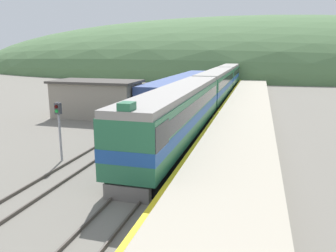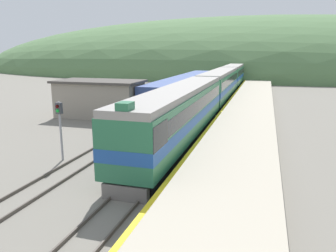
{
  "view_description": "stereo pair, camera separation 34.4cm",
  "coord_description": "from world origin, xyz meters",
  "views": [
    {
      "loc": [
        5.7,
        5.7,
        6.91
      ],
      "look_at": [
        0.59,
        24.08,
        2.53
      ],
      "focal_mm": 35.0,
      "sensor_mm": 36.0,
      "label": 1
    },
    {
      "loc": [
        6.03,
        5.79,
        6.91
      ],
      "look_at": [
        0.59,
        24.08,
        2.53
      ],
      "focal_mm": 35.0,
      "sensor_mm": 36.0,
      "label": 2
    }
  ],
  "objects": [
    {
      "name": "carriage_second",
      "position": [
        0.0,
        51.12,
        2.34
      ],
      "size": [
        2.97,
        20.47,
        4.3
      ],
      "color": "black",
      "rests_on": "ground"
    },
    {
      "name": "station_shed",
      "position": [
        -10.84,
        36.92,
        1.97
      ],
      "size": [
        9.2,
        4.85,
        3.9
      ],
      "color": "gray",
      "rests_on": "ground"
    },
    {
      "name": "express_train_lead_car",
      "position": [
        0.0,
        29.15,
        2.35
      ],
      "size": [
        2.98,
        21.23,
        4.66
      ],
      "color": "black",
      "rests_on": "ground"
    },
    {
      "name": "carriage_third",
      "position": [
        0.0,
        72.47,
        2.34
      ],
      "size": [
        2.97,
        20.47,
        4.3
      ],
      "color": "black",
      "rests_on": "ground"
    },
    {
      "name": "distant_hills",
      "position": [
        0.0,
        120.85,
        0.0
      ],
      "size": [
        199.9,
        89.95,
        35.54
      ],
      "color": "#517547",
      "rests_on": "ground"
    },
    {
      "name": "siding_train",
      "position": [
        -4.83,
        50.12,
        1.8
      ],
      "size": [
        2.9,
        28.83,
        3.48
      ],
      "color": "black",
      "rests_on": "ground"
    },
    {
      "name": "platform",
      "position": [
        4.41,
        50.0,
        0.49
      ],
      "size": [
        5.25,
        140.0,
        0.99
      ],
      "color": "#B2A893",
      "rests_on": "ground"
    },
    {
      "name": "track_siding",
      "position": [
        -4.83,
        70.0,
        0.08
      ],
      "size": [
        1.52,
        180.0,
        0.16
      ],
      "color": "#4C443D",
      "rests_on": "ground"
    },
    {
      "name": "track_main",
      "position": [
        0.0,
        70.0,
        0.08
      ],
      "size": [
        1.52,
        180.0,
        0.16
      ],
      "color": "#4C443D",
      "rests_on": "ground"
    },
    {
      "name": "signal_post_siding",
      "position": [
        -6.28,
        23.19,
        2.74
      ],
      "size": [
        0.36,
        0.42,
        3.82
      ],
      "color": "#9E9EA3",
      "rests_on": "ground"
    }
  ]
}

